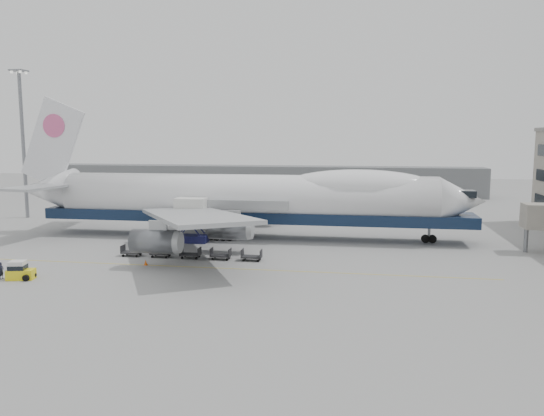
% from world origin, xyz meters
% --- Properties ---
extents(ground, '(260.00, 260.00, 0.00)m').
position_xyz_m(ground, '(0.00, 0.00, 0.00)').
color(ground, gray).
rests_on(ground, ground).
extents(apron_line, '(60.00, 0.15, 0.01)m').
position_xyz_m(apron_line, '(0.00, -6.00, 0.01)').
color(apron_line, gold).
rests_on(apron_line, ground).
extents(hangar, '(110.00, 8.00, 7.00)m').
position_xyz_m(hangar, '(-10.00, 70.00, 3.50)').
color(hangar, slate).
rests_on(hangar, ground).
extents(floodlight_mast, '(2.40, 2.40, 25.43)m').
position_xyz_m(floodlight_mast, '(-42.00, 24.00, 14.27)').
color(floodlight_mast, slate).
rests_on(floodlight_mast, ground).
extents(airliner, '(67.00, 55.30, 19.98)m').
position_xyz_m(airliner, '(0.64, 12.00, 5.62)').
color(airliner, white).
rests_on(airliner, ground).
extents(catering_truck, '(4.43, 3.11, 5.97)m').
position_xyz_m(catering_truck, '(-6.51, 7.32, 3.42)').
color(catering_truck, navy).
rests_on(catering_truck, ground).
extents(baggage_tug, '(2.79, 1.89, 1.86)m').
position_xyz_m(baggage_tug, '(-17.46, -13.62, 0.83)').
color(baggage_tug, yellow).
rests_on(baggage_tug, ground).
extents(ground_worker, '(0.44, 0.64, 1.71)m').
position_xyz_m(ground_worker, '(-19.35, -13.80, 0.85)').
color(ground_worker, black).
rests_on(ground_worker, ground).
extents(traffic_cone, '(0.40, 0.40, 0.59)m').
position_xyz_m(traffic_cone, '(-7.47, -5.97, 0.28)').
color(traffic_cone, '#E3580B').
rests_on(traffic_cone, ground).
extents(dolly_0, '(2.30, 1.35, 1.30)m').
position_xyz_m(dolly_0, '(-10.89, -1.97, 0.53)').
color(dolly_0, '#2D2D30').
rests_on(dolly_0, ground).
extents(dolly_1, '(2.30, 1.35, 1.30)m').
position_xyz_m(dolly_1, '(-7.25, -1.97, 0.53)').
color(dolly_1, '#2D2D30').
rests_on(dolly_1, ground).
extents(dolly_2, '(2.30, 1.35, 1.30)m').
position_xyz_m(dolly_2, '(-3.61, -1.97, 0.53)').
color(dolly_2, '#2D2D30').
rests_on(dolly_2, ground).
extents(dolly_3, '(2.30, 1.35, 1.30)m').
position_xyz_m(dolly_3, '(0.03, -1.97, 0.53)').
color(dolly_3, '#2D2D30').
rests_on(dolly_3, ground).
extents(dolly_4, '(2.30, 1.35, 1.30)m').
position_xyz_m(dolly_4, '(3.67, -1.97, 0.53)').
color(dolly_4, '#2D2D30').
rests_on(dolly_4, ground).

